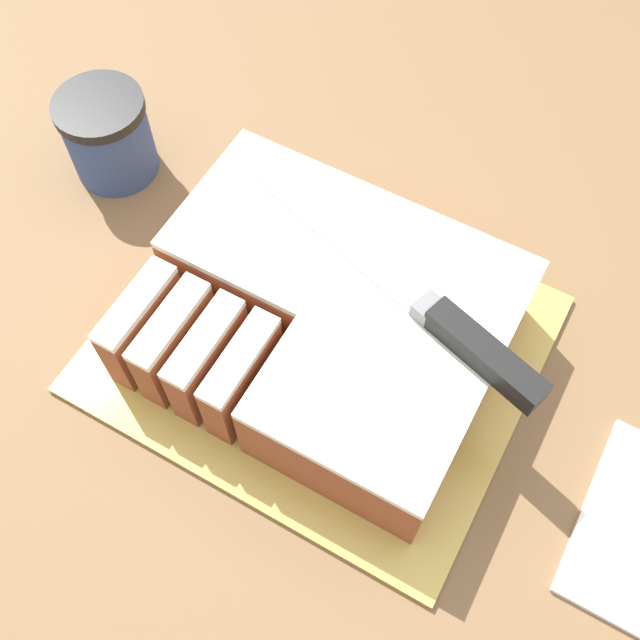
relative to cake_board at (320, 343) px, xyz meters
The scene contains 6 objects.
ground_plane 0.92m from the cake_board, 72.22° to the left, with size 8.00×8.00×0.00m, color #7F705B.
countertop 0.47m from the cake_board, 72.22° to the left, with size 1.40×1.10×0.91m.
cake_board is the anchor object (origin of this frame).
cake 0.04m from the cake_board, 39.88° to the left, with size 0.30×0.24×0.08m.
knife 0.14m from the cake_board, 10.20° to the left, with size 0.30×0.11×0.02m.
coffee_cup 0.30m from the cake_board, 163.63° to the left, with size 0.09×0.09×0.09m.
Camera 1 is at (0.12, -0.35, 1.51)m, focal length 42.00 mm.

